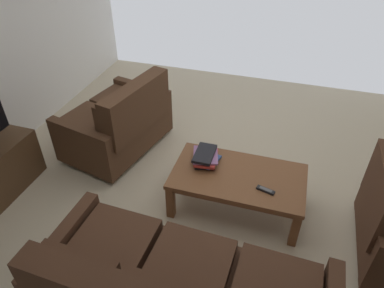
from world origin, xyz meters
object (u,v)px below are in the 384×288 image
at_px(coffee_table, 238,180).
at_px(book_stack, 206,157).
at_px(tv_remote, 266,190).
at_px(loveseat_near, 120,122).

distance_m(coffee_table, book_stack, 0.37).
height_order(book_stack, tv_remote, book_stack).
xyz_separation_m(coffee_table, book_stack, (0.34, -0.09, 0.12)).
relative_size(book_stack, tv_remote, 1.97).
bearing_deg(tv_remote, book_stack, -21.06).
xyz_separation_m(book_stack, tv_remote, (-0.60, 0.23, -0.05)).
relative_size(coffee_table, tv_remote, 7.23).
relative_size(loveseat_near, coffee_table, 1.09).
bearing_deg(coffee_table, tv_remote, 152.54).
distance_m(book_stack, tv_remote, 0.64).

